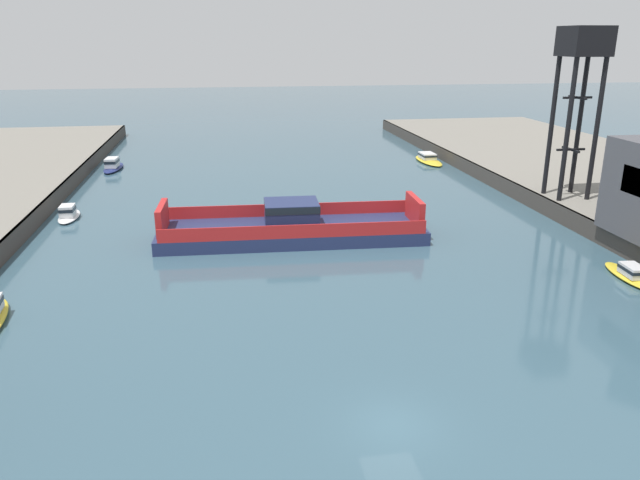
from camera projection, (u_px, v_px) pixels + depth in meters
ground_plane at (394, 426)px, 26.59m from camera, size 400.00×400.00×0.00m
chain_ferry at (292, 227)px, 51.16m from camera, size 22.47×7.61×3.30m
moored_boat_near_left at (428, 159)px, 83.53m from camera, size 2.66×7.97×1.18m
moored_boat_mid_left at (113, 165)px, 78.32m from camera, size 2.45×7.07×1.62m
moored_boat_far_left at (630, 274)px, 42.69m from camera, size 2.11×5.62×1.11m
moored_boat_far_right at (68, 214)px, 56.97m from camera, size 1.85×4.99×1.37m
crane_tower at (582, 62)px, 54.67m from camera, size 3.70×3.70×15.54m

